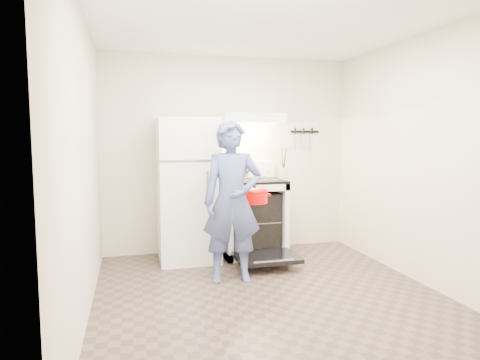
% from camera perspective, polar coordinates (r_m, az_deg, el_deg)
% --- Properties ---
extents(floor, '(3.60, 3.60, 0.00)m').
position_cam_1_polar(floor, '(4.10, 4.28, -15.46)').
color(floor, '#4E4037').
rests_on(floor, ground).
extents(back_wall, '(3.20, 0.02, 2.50)m').
position_cam_1_polar(back_wall, '(5.56, -1.54, 3.39)').
color(back_wall, beige).
rests_on(back_wall, ground).
extents(refrigerator, '(0.70, 0.70, 1.70)m').
position_cam_1_polar(refrigerator, '(5.15, -6.97, -1.31)').
color(refrigerator, white).
rests_on(refrigerator, floor).
extents(stove_body, '(0.76, 0.65, 0.92)m').
position_cam_1_polar(stove_body, '(5.40, 1.65, -5.14)').
color(stove_body, white).
rests_on(stove_body, floor).
extents(cooktop, '(0.76, 0.65, 0.03)m').
position_cam_1_polar(cooktop, '(5.33, 1.66, -0.11)').
color(cooktop, black).
rests_on(cooktop, stove_body).
extents(backsplash, '(0.76, 0.07, 0.20)m').
position_cam_1_polar(backsplash, '(5.59, 0.86, 1.35)').
color(backsplash, white).
rests_on(backsplash, cooktop).
extents(oven_door, '(0.70, 0.54, 0.04)m').
position_cam_1_polar(oven_door, '(4.92, 3.56, -10.25)').
color(oven_door, black).
rests_on(oven_door, floor).
extents(oven_rack, '(0.60, 0.52, 0.01)m').
position_cam_1_polar(oven_rack, '(5.40, 1.64, -5.35)').
color(oven_rack, slate).
rests_on(oven_rack, stove_body).
extents(range_hood, '(0.76, 0.50, 0.12)m').
position_cam_1_polar(range_hood, '(5.37, 1.46, 8.21)').
color(range_hood, white).
rests_on(range_hood, back_wall).
extents(knife_strip, '(0.40, 0.02, 0.03)m').
position_cam_1_polar(knife_strip, '(5.86, 8.61, 6.39)').
color(knife_strip, black).
rests_on(knife_strip, back_wall).
extents(pizza_stone, '(0.33, 0.33, 0.02)m').
position_cam_1_polar(pizza_stone, '(5.48, 2.13, -5.03)').
color(pizza_stone, olive).
rests_on(pizza_stone, oven_rack).
extents(tea_kettle, '(0.23, 0.19, 0.27)m').
position_cam_1_polar(tea_kettle, '(5.40, 0.38, 1.59)').
color(tea_kettle, silver).
rests_on(tea_kettle, cooktop).
extents(utensil_jar, '(0.11, 0.11, 0.13)m').
position_cam_1_polar(utensil_jar, '(5.17, 5.87, 0.90)').
color(utensil_jar, silver).
rests_on(utensil_jar, cooktop).
extents(person, '(0.64, 0.46, 1.65)m').
position_cam_1_polar(person, '(4.36, -1.04, -2.92)').
color(person, '#374979').
rests_on(person, floor).
extents(dutch_oven, '(0.36, 0.29, 0.23)m').
position_cam_1_polar(dutch_oven, '(4.65, 1.93, -2.28)').
color(dutch_oven, '#DC0400').
rests_on(dutch_oven, person).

